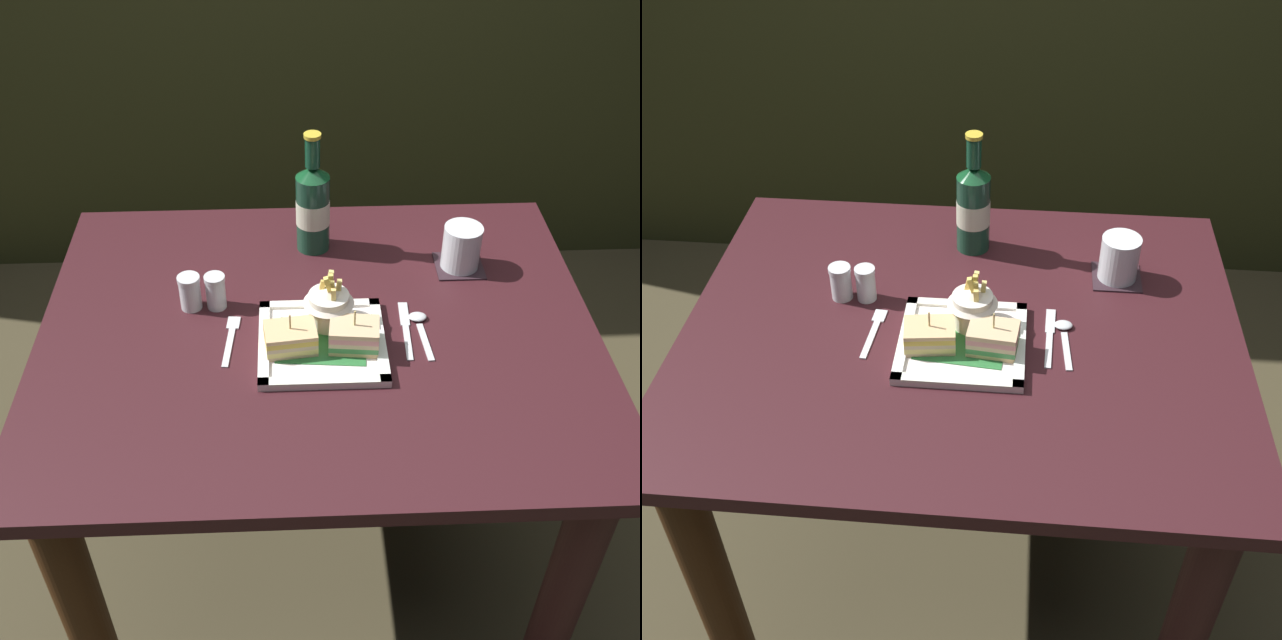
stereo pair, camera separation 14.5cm
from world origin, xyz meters
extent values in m
plane|color=#423A26|center=(0.00, 0.00, 0.00)|extent=(6.00, 6.00, 0.00)
cube|color=#36151A|center=(0.00, 0.00, 0.76)|extent=(1.07, 0.87, 0.03)
cylinder|color=#391D0A|center=(-0.45, -0.35, 0.37)|extent=(0.08, 0.08, 0.75)
cylinder|color=#341618|center=(0.45, -0.35, 0.37)|extent=(0.08, 0.08, 0.75)
cylinder|color=#3A2112|center=(-0.45, 0.35, 0.37)|extent=(0.08, 0.08, 0.75)
cylinder|color=black|center=(0.45, 0.35, 0.37)|extent=(0.08, 0.08, 0.75)
cube|color=white|center=(0.01, -0.05, 0.78)|extent=(0.24, 0.24, 0.01)
cube|color=#2B7136|center=(0.01, -0.05, 0.79)|extent=(0.18, 0.14, 0.00)
cube|color=white|center=(0.01, -0.16, 0.79)|extent=(0.24, 0.02, 0.01)
cube|color=white|center=(0.01, 0.06, 0.79)|extent=(0.24, 0.02, 0.01)
cube|color=white|center=(-0.10, -0.05, 0.79)|extent=(0.02, 0.24, 0.01)
cube|color=white|center=(0.11, -0.05, 0.79)|extent=(0.02, 0.24, 0.01)
cube|color=#E1B684|center=(-0.05, -0.07, 0.79)|extent=(0.10, 0.08, 0.01)
cube|color=#EED674|center=(-0.05, -0.07, 0.80)|extent=(0.10, 0.08, 0.01)
cube|color=#D2B48A|center=(-0.05, -0.07, 0.81)|extent=(0.10, 0.08, 0.01)
cube|color=gold|center=(-0.05, -0.07, 0.82)|extent=(0.10, 0.08, 0.01)
cube|color=#E2B57E|center=(-0.05, -0.07, 0.83)|extent=(0.10, 0.08, 0.01)
cylinder|color=tan|center=(-0.05, -0.07, 0.83)|extent=(0.00, 0.00, 0.08)
cube|color=#E3B67C|center=(0.06, -0.07, 0.79)|extent=(0.10, 0.07, 0.01)
cube|color=#488B4B|center=(0.06, -0.07, 0.80)|extent=(0.10, 0.07, 0.01)
cube|color=#DDBA8D|center=(0.06, -0.07, 0.82)|extent=(0.10, 0.07, 0.01)
cube|color=pink|center=(0.06, -0.07, 0.83)|extent=(0.10, 0.07, 0.01)
cube|color=#D9B385|center=(0.06, -0.07, 0.84)|extent=(0.10, 0.07, 0.01)
cylinder|color=tan|center=(0.06, -0.07, 0.83)|extent=(0.00, 0.00, 0.08)
cylinder|color=silver|center=(0.02, 0.00, 0.82)|extent=(0.08, 0.08, 0.07)
cone|color=silver|center=(0.02, 0.00, 0.86)|extent=(0.10, 0.10, 0.03)
cube|color=#D7BD58|center=(0.03, 0.00, 0.86)|extent=(0.01, 0.01, 0.06)
cube|color=#E9C264|center=(0.03, -0.01, 0.85)|extent=(0.01, 0.01, 0.06)
cube|color=#E7BC5C|center=(0.01, 0.02, 0.85)|extent=(0.02, 0.02, 0.05)
cube|color=#E1C354|center=(0.02, 0.00, 0.86)|extent=(0.03, 0.02, 0.07)
cube|color=#F1DF78|center=(0.02, 0.02, 0.86)|extent=(0.02, 0.01, 0.07)
cube|color=#EFD174|center=(0.04, 0.02, 0.86)|extent=(0.01, 0.02, 0.06)
cube|color=#E0C15A|center=(0.02, 0.01, 0.86)|extent=(0.01, 0.01, 0.07)
cylinder|color=#163E2B|center=(0.00, 0.27, 0.87)|extent=(0.07, 0.07, 0.17)
cone|color=#124523|center=(0.00, 0.27, 0.96)|extent=(0.07, 0.07, 0.03)
cylinder|color=#104229|center=(0.00, 0.27, 1.01)|extent=(0.03, 0.03, 0.06)
cylinder|color=gold|center=(0.00, 0.27, 1.04)|extent=(0.04, 0.04, 0.01)
cylinder|color=beige|center=(0.00, 0.27, 0.87)|extent=(0.07, 0.07, 0.06)
cube|color=#2D1D24|center=(0.31, 0.19, 0.78)|extent=(0.10, 0.10, 0.00)
cylinder|color=silver|center=(0.31, 0.19, 0.83)|extent=(0.08, 0.08, 0.09)
cylinder|color=silver|center=(0.31, 0.19, 0.81)|extent=(0.07, 0.07, 0.05)
cube|color=silver|center=(-0.17, -0.05, 0.78)|extent=(0.02, 0.11, 0.00)
cube|color=silver|center=(-0.16, 0.02, 0.78)|extent=(0.03, 0.04, 0.00)
cube|color=silver|center=(0.17, -0.05, 0.78)|extent=(0.02, 0.10, 0.00)
cube|color=silver|center=(0.17, 0.03, 0.78)|extent=(0.02, 0.07, 0.00)
cube|color=silver|center=(0.20, -0.05, 0.78)|extent=(0.02, 0.11, 0.00)
ellipsoid|color=silver|center=(0.19, 0.02, 0.79)|extent=(0.04, 0.03, 0.01)
cylinder|color=silver|center=(-0.25, 0.07, 0.81)|extent=(0.04, 0.04, 0.06)
cylinder|color=white|center=(-0.25, 0.07, 0.80)|extent=(0.04, 0.04, 0.04)
cylinder|color=silver|center=(-0.25, 0.07, 0.85)|extent=(0.04, 0.04, 0.01)
cylinder|color=silver|center=(-0.20, 0.07, 0.81)|extent=(0.04, 0.04, 0.06)
cylinder|color=#403325|center=(-0.20, 0.07, 0.80)|extent=(0.03, 0.03, 0.04)
cylinder|color=silver|center=(-0.20, 0.07, 0.85)|extent=(0.04, 0.04, 0.01)
camera|label=1|loc=(-0.04, -1.14, 1.75)|focal=43.62mm
camera|label=2|loc=(0.10, -1.13, 1.75)|focal=43.62mm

